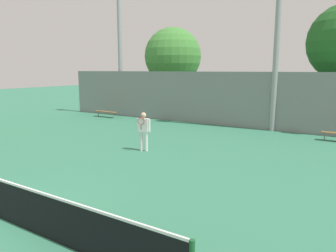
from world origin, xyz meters
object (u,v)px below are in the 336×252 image
at_px(light_pole_near_left, 278,12).
at_px(light_pole_far_right, 120,36).
at_px(tree_green_tall, 173,56).
at_px(bench_courtside_near, 106,112).
at_px(tennis_player, 144,129).

relative_size(light_pole_near_left, light_pole_far_right, 1.11).
bearing_deg(tree_green_tall, light_pole_near_left, -21.87).
relative_size(bench_courtside_near, tree_green_tall, 0.29).
xyz_separation_m(tennis_player, light_pole_far_right, (-8.38, 8.24, 5.02)).
xyz_separation_m(tennis_player, light_pole_near_left, (3.36, 7.84, 5.59)).
relative_size(tennis_player, tree_green_tall, 0.25).
bearing_deg(tree_green_tall, bench_courtside_near, -119.84).
bearing_deg(bench_courtside_near, tree_green_tall, 60.16).
relative_size(tennis_player, light_pole_far_right, 0.16).
height_order(tennis_player, light_pole_far_right, light_pole_far_right).
bearing_deg(light_pole_far_right, tennis_player, -44.50).
bearing_deg(tennis_player, light_pole_far_right, 120.86).
xyz_separation_m(light_pole_far_right, tree_green_tall, (2.68, 3.24, -1.48)).
relative_size(tennis_player, light_pole_near_left, 0.14).
height_order(tennis_player, bench_courtside_near, tennis_player).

